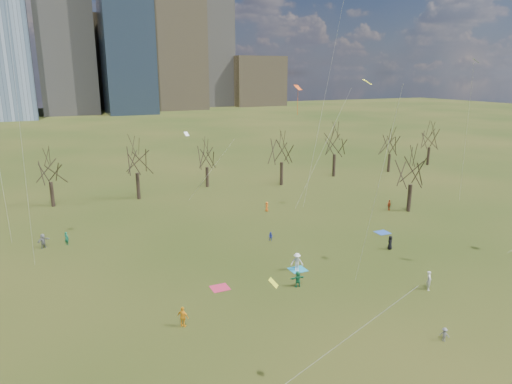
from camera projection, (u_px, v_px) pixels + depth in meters
name	position (u px, v px, depth m)	size (l,w,h in m)	color
ground	(316.00, 309.00, 37.23)	(500.00, 500.00, 0.00)	black
downtown_skyline	(75.00, 28.00, 212.05)	(212.50, 78.00, 118.00)	slate
bare_tree_row	(186.00, 159.00, 68.45)	(113.04, 29.80, 9.50)	black
blanket_teal	(298.00, 270.00, 44.59)	(1.60, 1.50, 0.03)	teal
blanket_navy	(382.00, 233.00, 54.94)	(1.60, 1.50, 0.03)	#2247A2
blanket_crimson	(220.00, 288.00, 40.79)	(1.60, 1.50, 0.03)	#B02344
person_1	(429.00, 280.00, 40.28)	(0.65, 0.42, 1.77)	silver
person_3	(444.00, 334.00, 32.61)	(0.68, 0.39, 1.05)	slate
person_4	(183.00, 317.00, 34.36)	(0.97, 0.40, 1.66)	#FEAD1C
person_5	(298.00, 279.00, 40.87)	(1.39, 0.44, 1.50)	#197345
person_6	(390.00, 243.00, 49.59)	(0.75, 0.49, 1.54)	black
person_8	(271.00, 237.00, 52.14)	(0.51, 0.39, 1.04)	#233097
person_9	(297.00, 262.00, 44.09)	(1.19, 0.68, 1.84)	white
person_10	(389.00, 205.00, 63.79)	(0.87, 0.36, 1.49)	#B43D19
person_11	(43.00, 241.00, 49.94)	(1.52, 0.48, 1.63)	slate
person_12	(267.00, 207.00, 63.29)	(0.66, 0.43, 1.35)	orange
person_13	(67.00, 238.00, 50.91)	(0.55, 0.36, 1.51)	#197050
kites_airborne	(268.00, 126.00, 45.17)	(67.11, 44.39, 35.27)	yellow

